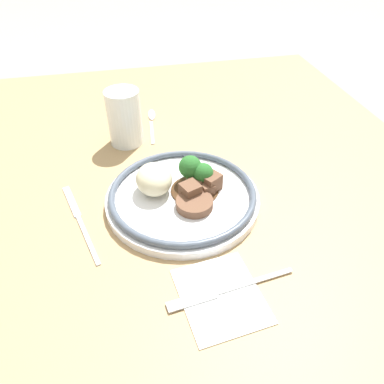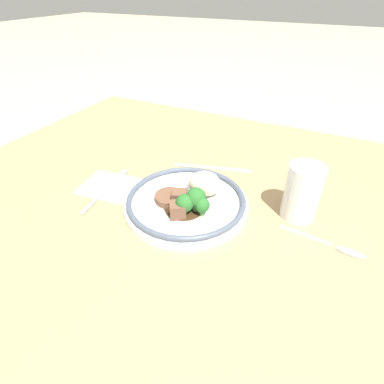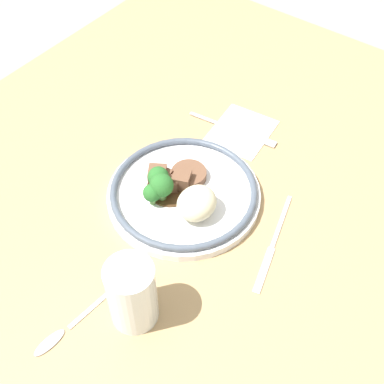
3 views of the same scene
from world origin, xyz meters
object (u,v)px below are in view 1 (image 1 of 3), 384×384
(spoon, at_px, (151,119))
(juice_glass, at_px, (125,120))
(fork, at_px, (220,292))
(knife, at_px, (79,219))
(plate, at_px, (182,193))

(spoon, bearing_deg, juice_glass, 149.78)
(juice_glass, xyz_separation_m, fork, (-0.43, -0.09, -0.05))
(fork, height_order, knife, fork)
(fork, height_order, spoon, same)
(knife, bearing_deg, fork, -150.75)
(plate, relative_size, juice_glass, 2.28)
(juice_glass, xyz_separation_m, spoon, (0.09, -0.06, -0.05))
(juice_glass, distance_m, fork, 0.44)
(knife, bearing_deg, juice_glass, -39.14)
(plate, bearing_deg, knife, 93.03)
(knife, height_order, spoon, spoon)
(plate, xyz_separation_m, juice_glass, (0.22, 0.08, 0.04))
(plate, relative_size, fork, 1.43)
(fork, relative_size, spoon, 1.18)
(plate, bearing_deg, spoon, 2.63)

